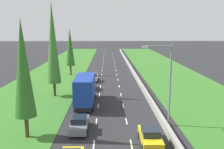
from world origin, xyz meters
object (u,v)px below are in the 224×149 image
Objects in this scene: yellow_sedan_right_lane at (150,136)px; poplar_tree_fourth at (70,47)px; blue_box_truck_left_lane at (85,89)px; poplar_tree_third at (53,43)px; grey_sedan_left_lane at (80,124)px; poplar_tree_second at (23,69)px; street_light_mast at (167,79)px; silver_sedan_left_lane at (93,77)px; grey_hatchback_left_lane at (89,85)px.

poplar_tree_fourth is at bearing 109.02° from yellow_sedan_right_lane.
poplar_tree_third reaches higher than blue_box_truck_left_lane.
poplar_tree_fourth reaches higher than grey_sedan_left_lane.
poplar_tree_second is at bearing 171.04° from yellow_sedan_right_lane.
yellow_sedan_right_lane is 0.50× the size of street_light_mast.
grey_sedan_left_lane is at bearing 15.91° from poplar_tree_second.
grey_sedan_left_lane is 8.04m from poplar_tree_second.
poplar_tree_third is (-5.29, 4.54, 6.24)m from blue_box_truck_left_lane.
street_light_mast is (9.54, -8.08, 3.05)m from blue_box_truck_left_lane.
yellow_sedan_right_lane is 29.65m from silver_sedan_left_lane.
poplar_tree_third reaches higher than poplar_tree_fourth.
silver_sedan_left_lane is (0.21, 16.07, -1.37)m from blue_box_truck_left_lane.
poplar_tree_second is at bearing -89.27° from poplar_tree_fourth.
blue_box_truck_left_lane is 12.86m from poplar_tree_second.
grey_hatchback_left_lane reaches higher than silver_sedan_left_lane.
yellow_sedan_right_lane is at bearing -70.98° from poplar_tree_fourth.
yellow_sedan_right_lane is 0.42× the size of poplar_tree_fourth.
grey_sedan_left_lane is 0.48× the size of blue_box_truck_left_lane.
poplar_tree_fourth is (-5.23, 14.15, 5.57)m from grey_hatchback_left_lane.
poplar_tree_fourth is (-0.06, 18.58, -2.02)m from poplar_tree_third.
poplar_tree_third is at bearing 139.37° from blue_box_truck_left_lane.
silver_sedan_left_lane is at bearing 89.23° from blue_box_truck_left_lane.
poplar_tree_second reaches higher than yellow_sedan_right_lane.
grey_sedan_left_lane is 25.54m from silver_sedan_left_lane.
poplar_tree_fourth reaches higher than blue_box_truck_left_lane.
poplar_tree_fourth is at bearing 115.51° from street_light_mast.
blue_box_truck_left_lane is 0.88× the size of poplar_tree_fourth.
silver_sedan_left_lane is at bearing 87.36° from grey_hatchback_left_lane.
yellow_sedan_right_lane and silver_sedan_left_lane have the same top height.
poplar_tree_fourth is (-12.38, 35.90, 5.59)m from yellow_sedan_right_lane.
street_light_mast is at bearing 61.92° from yellow_sedan_right_lane.
silver_sedan_left_lane is 10.57m from poplar_tree_fourth.
grey_hatchback_left_lane is 21.32m from poplar_tree_second.
grey_sedan_left_lane is 10.48m from street_light_mast.
poplar_tree_second is at bearing -103.57° from grey_hatchback_left_lane.
poplar_tree_third reaches higher than street_light_mast.
grey_sedan_left_lane is at bearing 154.28° from yellow_sedan_right_lane.
poplar_tree_second is at bearing -114.23° from blue_box_truck_left_lane.
grey_sedan_left_lane is at bearing -171.62° from street_light_mast.
poplar_tree_second reaches higher than blue_box_truck_left_lane.
silver_sedan_left_lane is at bearing 89.83° from grey_sedan_left_lane.
grey_sedan_left_lane is 18.43m from grey_hatchback_left_lane.
grey_sedan_left_lane is at bearing -68.83° from poplar_tree_third.
silver_sedan_left_lane is 0.42× the size of poplar_tree_fourth.
street_light_mast is (14.83, -12.62, -3.19)m from poplar_tree_third.
street_light_mast is at bearing 11.06° from poplar_tree_second.
yellow_sedan_right_lane is at bearing -118.08° from street_light_mast.
poplar_tree_third reaches higher than silver_sedan_left_lane.
poplar_tree_second is (-5.05, -1.44, 6.09)m from grey_sedan_left_lane.
poplar_tree_third is (-5.42, 14.00, 7.61)m from grey_sedan_left_lane.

